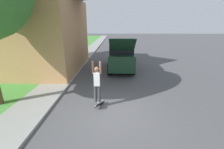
% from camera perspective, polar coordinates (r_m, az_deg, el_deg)
% --- Properties ---
extents(ground_plane, '(120.00, 120.00, 0.00)m').
position_cam_1_polar(ground_plane, '(6.64, -0.43, -14.27)').
color(ground_plane, '#49494C').
extents(lawn, '(10.00, 80.00, 0.08)m').
position_cam_1_polar(lawn, '(14.63, -32.65, 1.43)').
color(lawn, '#478E38').
rests_on(lawn, ground_plane).
extents(sidewalk, '(1.80, 80.00, 0.10)m').
position_cam_1_polar(sidewalk, '(12.69, -15.97, 1.53)').
color(sidewalk, gray).
rests_on(sidewalk, ground_plane).
extents(house, '(10.61, 8.27, 8.02)m').
position_cam_1_polar(house, '(14.57, -33.13, 18.26)').
color(house, tan).
rests_on(house, lawn).
extents(suv_parked, '(2.07, 5.66, 2.81)m').
position_cam_1_polar(suv_parked, '(12.57, 3.36, 7.34)').
color(suv_parked, '#193823').
rests_on(suv_parked, ground_plane).
extents(car_down_street, '(1.90, 4.28, 1.41)m').
position_cam_1_polar(car_down_street, '(24.93, 2.99, 11.72)').
color(car_down_street, black).
rests_on(car_down_street, ground_plane).
extents(skateboarder, '(0.41, 0.21, 1.85)m').
position_cam_1_polar(skateboarder, '(6.51, -5.75, -2.78)').
color(skateboarder, '#38383D').
rests_on(skateboarder, ground_plane).
extents(skateboard, '(0.42, 0.75, 0.40)m').
position_cam_1_polar(skateboard, '(7.02, -4.62, -11.14)').
color(skateboard, black).
rests_on(skateboard, ground_plane).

